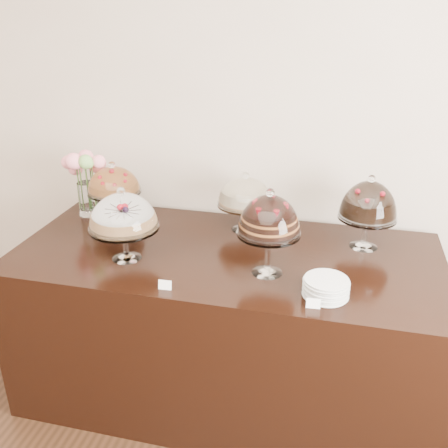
% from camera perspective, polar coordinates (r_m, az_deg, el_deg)
% --- Properties ---
extents(wall_back, '(5.00, 0.04, 3.00)m').
position_cam_1_polar(wall_back, '(2.90, 3.84, 12.28)').
color(wall_back, '#C3B19D').
rests_on(wall_back, ground).
extents(display_counter, '(2.20, 1.00, 0.90)m').
position_cam_1_polar(display_counter, '(2.83, 0.25, -11.34)').
color(display_counter, black).
rests_on(display_counter, ground).
extents(cake_stand_sugar_sponge, '(0.35, 0.35, 0.38)m').
position_cam_1_polar(cake_stand_sugar_sponge, '(2.48, -11.46, 1.09)').
color(cake_stand_sugar_sponge, white).
rests_on(cake_stand_sugar_sponge, display_counter).
extents(cake_stand_choco_layer, '(0.30, 0.30, 0.43)m').
position_cam_1_polar(cake_stand_choco_layer, '(2.29, 5.19, 0.62)').
color(cake_stand_choco_layer, white).
rests_on(cake_stand_choco_layer, display_counter).
extents(cake_stand_cheesecake, '(0.31, 0.31, 0.34)m').
position_cam_1_polar(cake_stand_cheesecake, '(2.77, 2.44, 3.44)').
color(cake_stand_cheesecake, white).
rests_on(cake_stand_cheesecake, display_counter).
extents(cake_stand_dark_choco, '(0.30, 0.30, 0.40)m').
position_cam_1_polar(cake_stand_dark_choco, '(2.65, 16.20, 2.30)').
color(cake_stand_dark_choco, white).
rests_on(cake_stand_dark_choco, display_counter).
extents(cake_stand_fruit_tart, '(0.31, 0.31, 0.36)m').
position_cam_1_polar(cake_stand_fruit_tart, '(2.96, -12.51, 4.64)').
color(cake_stand_fruit_tart, white).
rests_on(cake_stand_fruit_tart, display_counter).
extents(flower_vase, '(0.26, 0.24, 0.40)m').
position_cam_1_polar(flower_vase, '(3.07, -15.64, 5.39)').
color(flower_vase, white).
rests_on(flower_vase, display_counter).
extents(plate_stack, '(0.20, 0.20, 0.08)m').
position_cam_1_polar(plate_stack, '(2.25, 11.57, -7.13)').
color(plate_stack, silver).
rests_on(plate_stack, display_counter).
extents(price_card_left, '(0.06, 0.02, 0.04)m').
position_cam_1_polar(price_card_left, '(2.28, -6.77, -6.93)').
color(price_card_left, white).
rests_on(price_card_left, display_counter).
extents(price_card_right, '(0.06, 0.02, 0.04)m').
position_cam_1_polar(price_card_right, '(2.17, 10.17, -8.92)').
color(price_card_right, white).
rests_on(price_card_right, display_counter).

